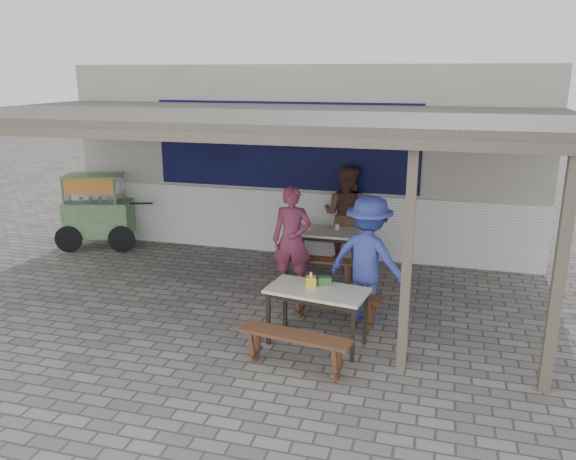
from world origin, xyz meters
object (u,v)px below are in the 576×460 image
at_px(tissue_box, 311,281).
at_px(bench_right_street, 295,343).
at_px(bench_left_street, 315,265).
at_px(bench_left_wall, 330,243).
at_px(patron_wall_side, 346,214).
at_px(patron_street_side, 292,240).
at_px(donation_box, 324,281).
at_px(condiment_jar, 337,227).
at_px(table_left, 323,235).
at_px(patron_right_table, 368,259).
at_px(vendor_cart, 97,208).
at_px(table_right, 317,295).
at_px(condiment_bowl, 308,227).
at_px(bench_right_wall, 335,300).

bearing_deg(tissue_box, bench_right_street, -90.20).
xyz_separation_m(bench_left_street, bench_right_street, (0.39, -2.74, -0.00)).
bearing_deg(bench_left_street, bench_left_wall, 90.00).
height_order(bench_left_street, patron_wall_side, patron_wall_side).
xyz_separation_m(patron_street_side, donation_box, (0.84, -1.53, -0.04)).
relative_size(bench_left_street, condiment_jar, 15.35).
height_order(patron_street_side, patron_wall_side, patron_wall_side).
bearing_deg(table_left, patron_street_side, -107.15).
xyz_separation_m(patron_wall_side, patron_right_table, (0.74, -2.44, 0.01)).
relative_size(table_left, patron_wall_side, 0.72).
bearing_deg(patron_right_table, patron_wall_side, -54.17).
relative_size(bench_left_street, patron_wall_side, 0.77).
distance_m(bench_left_wall, condiment_jar, 0.70).
bearing_deg(patron_right_table, donation_box, 77.38).
bearing_deg(bench_right_street, condiment_jar, 101.31).
distance_m(bench_left_street, vendor_cart, 4.68).
xyz_separation_m(patron_wall_side, condiment_jar, (-0.05, -0.54, -0.09)).
bearing_deg(donation_box, bench_right_street, -100.27).
relative_size(table_right, vendor_cart, 0.77).
xyz_separation_m(bench_left_street, condiment_bowl, (-0.28, 0.68, 0.44)).
xyz_separation_m(tissue_box, donation_box, (0.15, 0.10, -0.01)).
relative_size(table_left, tissue_box, 9.84).
xyz_separation_m(table_right, patron_right_table, (0.51, 0.91, 0.23)).
xyz_separation_m(bench_left_street, table_right, (0.49, -2.04, 0.33)).
xyz_separation_m(table_left, bench_right_street, (0.39, -3.37, -0.34)).
bearing_deg(bench_left_street, bench_right_wall, -66.56).
bearing_deg(bench_left_street, patron_street_side, -131.28).
xyz_separation_m(bench_right_wall, condiment_bowl, (-0.87, 2.02, 0.44)).
bearing_deg(bench_right_street, tissue_box, 98.21).
bearing_deg(condiment_jar, bench_right_street, -87.10).
relative_size(bench_left_street, tissue_box, 10.59).
xyz_separation_m(table_left, patron_wall_side, (0.27, 0.68, 0.21)).
distance_m(vendor_cart, condiment_bowl, 4.30).
relative_size(patron_wall_side, donation_box, 11.15).
xyz_separation_m(bench_right_street, condiment_jar, (-0.18, 3.51, 0.46)).
xyz_separation_m(bench_left_wall, patron_wall_side, (0.27, 0.05, 0.55)).
bearing_deg(patron_right_table, vendor_cart, -0.55).
xyz_separation_m(vendor_cart, patron_street_side, (4.28, -1.19, 0.05)).
height_order(bench_left_street, condiment_bowl, condiment_bowl).
bearing_deg(bench_right_wall, patron_wall_side, 105.54).
height_order(bench_right_wall, patron_right_table, patron_right_table).
relative_size(table_left, bench_left_street, 0.93).
distance_m(table_right, tissue_box, 0.19).
bearing_deg(bench_left_wall, patron_street_side, -100.60).
bearing_deg(table_right, bench_right_wall, 90.00).
bearing_deg(patron_wall_side, condiment_bowl, 60.81).
xyz_separation_m(table_right, donation_box, (0.05, 0.17, 0.14)).
bearing_deg(table_right, bench_left_wall, 107.02).
bearing_deg(bench_left_wall, bench_right_street, -84.74).
height_order(bench_right_street, condiment_bowl, condiment_bowl).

